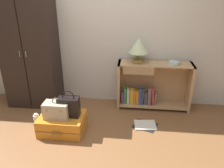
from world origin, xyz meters
TOP-DOWN VIEW (x-y plane):
  - ground_plane at (0.00, 0.00)m, footprint 9.00×9.00m
  - back_wall at (0.00, 1.50)m, footprint 6.40×0.10m
  - wardrobe at (-1.10, 1.20)m, footprint 0.84×0.47m
  - bookshelf at (0.84, 1.28)m, footprint 1.17×0.33m
  - table_lamp at (0.62, 1.27)m, footprint 0.31×0.31m
  - bowl at (1.16, 1.22)m, footprint 0.16×0.16m
  - suitcase_large at (-0.40, 0.44)m, footprint 0.62×0.47m
  - train_case at (-0.44, 0.41)m, footprint 0.33×0.21m
  - handbag at (-0.29, 0.46)m, footprint 0.28×0.15m
  - bottle at (-0.80, 0.50)m, footprint 0.08×0.08m
  - open_book_on_floor at (0.76, 0.69)m, footprint 0.40×0.36m

SIDE VIEW (x-z plane):
  - ground_plane at x=0.00m, z-range 0.00..0.00m
  - open_book_on_floor at x=0.76m, z-range 0.00..0.02m
  - bottle at x=-0.80m, z-range -0.01..0.21m
  - suitcase_large at x=-0.40m, z-range 0.00..0.25m
  - train_case at x=-0.44m, z-range 0.21..0.50m
  - bookshelf at x=0.84m, z-range -0.02..0.75m
  - handbag at x=-0.29m, z-range 0.20..0.58m
  - bowl at x=1.16m, z-range 0.78..0.83m
  - wardrobe at x=-1.10m, z-range 0.00..1.89m
  - table_lamp at x=0.62m, z-range 0.84..1.23m
  - back_wall at x=0.00m, z-range 0.00..2.60m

